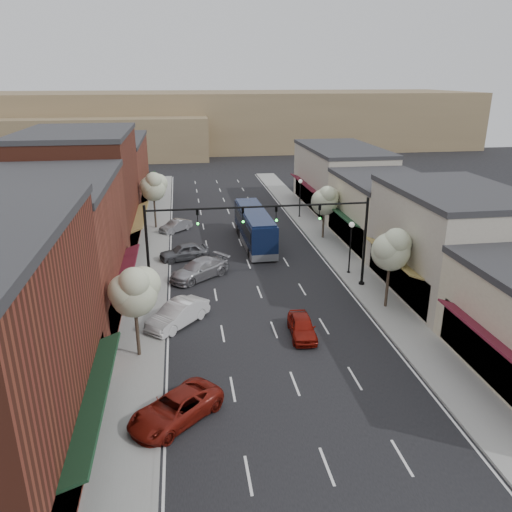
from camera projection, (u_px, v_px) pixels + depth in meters
name	position (u px, v px, depth m)	size (l,w,h in m)	color
ground	(280.00, 346.00, 30.05)	(160.00, 160.00, 0.00)	black
sidewalk_left	(152.00, 251.00, 46.05)	(2.80, 73.00, 0.15)	gray
sidewalk_right	(328.00, 242.00, 48.41)	(2.80, 73.00, 0.15)	gray
curb_left	(167.00, 250.00, 46.24)	(0.25, 73.00, 0.17)	gray
curb_right	(314.00, 243.00, 48.21)	(0.25, 73.00, 0.17)	gray
bldg_left_midnear	(46.00, 252.00, 32.05)	(10.14, 14.10, 9.40)	brown
bldg_left_midfar	(82.00, 193.00, 44.81)	(10.14, 14.10, 10.90)	maroon
bldg_left_far	(107.00, 174.00, 60.11)	(10.14, 18.10, 8.40)	brown
bldg_right_midnear	(450.00, 242.00, 36.23)	(9.14, 12.10, 7.90)	#AEA795
bldg_right_midfar	(385.00, 211.00, 47.64)	(9.14, 12.10, 6.40)	beige
bldg_right_far	(340.00, 178.00, 60.49)	(9.14, 16.10, 7.40)	#AEA795
hill_far	(202.00, 120.00, 111.69)	(120.00, 30.00, 12.00)	#7A6647
hill_near	(78.00, 137.00, 97.70)	(50.00, 20.00, 8.00)	#7A6647
signal_mast_right	(335.00, 230.00, 36.71)	(8.22, 0.46, 7.00)	black
signal_mast_left	(181.00, 237.00, 35.13)	(8.22, 0.46, 7.00)	black
tree_right_near	(392.00, 248.00, 33.38)	(2.85, 2.65, 5.95)	#47382B
tree_right_far	(325.00, 200.00, 48.41)	(2.85, 2.65, 5.43)	#47382B
tree_left_near	(134.00, 290.00, 27.40)	(2.85, 2.65, 5.69)	#47382B
tree_left_far	(154.00, 186.00, 51.45)	(2.85, 2.65, 6.13)	#47382B
lamp_post_near	(351.00, 239.00, 39.89)	(0.44, 0.44, 4.44)	black
lamp_post_far	(300.00, 192.00, 56.16)	(0.44, 0.44, 4.44)	black
coach_bus	(254.00, 227.00, 47.59)	(2.65, 10.94, 3.33)	#0E1939
red_hatchback	(302.00, 326.00, 30.98)	(1.52, 3.78, 1.29)	maroon
parked_car_a	(176.00, 408.00, 23.31)	(2.20, 4.77, 1.33)	maroon
parked_car_b	(178.00, 314.00, 32.30)	(1.64, 4.71, 1.55)	silver
parked_car_c	(199.00, 269.00, 39.85)	(2.13, 5.23, 1.52)	#9F9EA3
parked_car_d	(184.00, 252.00, 43.88)	(1.74, 4.31, 1.47)	#53555A
parked_car_e	(176.00, 226.00, 51.87)	(1.30, 3.73, 1.23)	#A2A3A8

